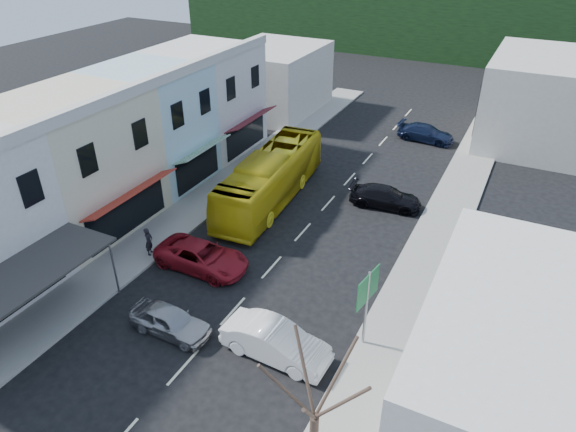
# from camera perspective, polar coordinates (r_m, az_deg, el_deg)

# --- Properties ---
(ground) EXTENTS (120.00, 120.00, 0.00)m
(ground) POSITION_cam_1_polar(r_m,az_deg,el_deg) (25.56, -6.14, -10.45)
(ground) COLOR black
(ground) RESTS_ON ground
(sidewalk_left) EXTENTS (3.00, 52.00, 0.15)m
(sidewalk_left) POSITION_cam_1_polar(r_m,az_deg,el_deg) (35.90, -7.87, 2.76)
(sidewalk_left) COLOR gray
(sidewalk_left) RESTS_ON ground
(sidewalk_right) EXTENTS (3.00, 52.00, 0.15)m
(sidewalk_right) POSITION_cam_1_polar(r_m,az_deg,el_deg) (30.98, 15.94, -3.17)
(sidewalk_right) COLOR gray
(sidewalk_right) RESTS_ON ground
(shopfront_row) EXTENTS (8.25, 30.00, 8.00)m
(shopfront_row) POSITION_cam_1_polar(r_m,az_deg,el_deg) (33.89, -20.19, 6.70)
(shopfront_row) COLOR beige
(shopfront_row) RESTS_ON ground
(right_building) EXTENTS (8.00, 9.00, 8.00)m
(right_building) POSITION_cam_1_polar(r_m,az_deg,el_deg) (17.62, 27.34, -20.35)
(right_building) COLOR beige
(right_building) RESTS_ON ground
(distant_block_left) EXTENTS (8.00, 10.00, 6.00)m
(distant_block_left) POSITION_cam_1_polar(r_m,az_deg,el_deg) (50.54, -1.55, 14.96)
(distant_block_left) COLOR #B7B2A8
(distant_block_left) RESTS_ON ground
(distant_block_right) EXTENTS (8.00, 12.00, 7.00)m
(distant_block_right) POSITION_cam_1_polar(r_m,az_deg,el_deg) (47.75, 26.11, 11.57)
(distant_block_right) COLOR #B7B2A8
(distant_block_right) RESTS_ON ground
(bus) EXTENTS (3.36, 11.75, 3.10)m
(bus) POSITION_cam_1_polar(r_m,az_deg,el_deg) (33.92, -1.92, 4.10)
(bus) COLOR gold
(bus) RESTS_ON ground
(car_silver) EXTENTS (4.42, 1.84, 1.40)m
(car_silver) POSITION_cam_1_polar(r_m,az_deg,el_deg) (24.49, -12.98, -11.23)
(car_silver) COLOR #A8A8AC
(car_silver) RESTS_ON ground
(car_white) EXTENTS (4.47, 1.98, 1.40)m
(car_white) POSITION_cam_1_polar(r_m,az_deg,el_deg) (22.83, -1.38, -13.98)
(car_white) COLOR silver
(car_white) RESTS_ON ground
(car_red) EXTENTS (4.61, 1.93, 1.40)m
(car_red) POSITION_cam_1_polar(r_m,az_deg,el_deg) (28.17, -9.54, -4.50)
(car_red) COLOR maroon
(car_red) RESTS_ON ground
(car_black_near) EXTENTS (4.67, 2.32, 1.40)m
(car_black_near) POSITION_cam_1_polar(r_m,az_deg,el_deg) (34.14, 10.79, 2.11)
(car_black_near) COLOR black
(car_black_near) RESTS_ON ground
(car_navy_far) EXTENTS (4.61, 2.13, 1.40)m
(car_navy_far) POSITION_cam_1_polar(r_m,az_deg,el_deg) (45.24, 15.07, 8.91)
(car_navy_far) COLOR black
(car_navy_far) RESTS_ON ground
(pedestrian_left) EXTENTS (0.57, 0.69, 1.70)m
(pedestrian_left) POSITION_cam_1_polar(r_m,az_deg,el_deg) (29.56, -15.21, -2.69)
(pedestrian_left) COLOR black
(pedestrian_left) RESTS_ON sidewalk_left
(direction_sign) EXTENTS (0.78, 1.88, 4.04)m
(direction_sign) POSITION_cam_1_polar(r_m,az_deg,el_deg) (22.66, 8.65, -10.27)
(direction_sign) COLOR #155E2F
(direction_sign) RESTS_ON ground
(street_tree) EXTENTS (3.97, 3.97, 7.55)m
(street_tree) POSITION_cam_1_polar(r_m,az_deg,el_deg) (16.46, 2.97, -21.45)
(street_tree) COLOR #392B23
(street_tree) RESTS_ON ground
(traffic_signal) EXTENTS (1.06, 1.26, 4.88)m
(traffic_signal) POSITION_cam_1_polar(r_m,az_deg,el_deg) (46.50, 20.28, 10.95)
(traffic_signal) COLOR black
(traffic_signal) RESTS_ON ground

